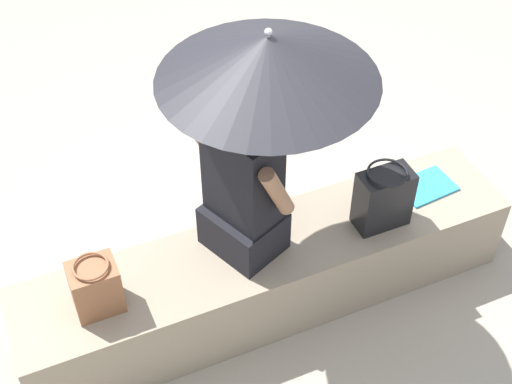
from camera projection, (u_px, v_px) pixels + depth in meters
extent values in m
plane|color=#9E9384|center=(267.00, 301.00, 3.82)|extent=(14.00, 14.00, 0.00)
cube|color=gray|center=(268.00, 274.00, 3.67)|extent=(2.45, 0.49, 0.43)
cube|color=black|center=(244.00, 228.00, 3.45)|extent=(0.39, 0.42, 0.22)
cube|color=black|center=(243.00, 173.00, 3.20)|extent=(0.31, 0.37, 0.48)
sphere|color=#9E7051|center=(242.00, 111.00, 2.96)|extent=(0.20, 0.20, 0.20)
cylinder|color=#9E7051|center=(210.00, 148.00, 3.28)|extent=(0.21, 0.14, 0.32)
cylinder|color=#9E7051|center=(277.00, 192.00, 3.09)|extent=(0.21, 0.14, 0.32)
cylinder|color=#B7B7BC|center=(266.00, 151.00, 3.14)|extent=(0.02, 0.02, 1.14)
cone|color=black|center=(267.00, 58.00, 2.81)|extent=(0.89, 0.89, 0.20)
sphere|color=#B7B7BC|center=(268.00, 32.00, 2.73)|extent=(0.03, 0.03, 0.03)
cube|color=black|center=(383.00, 199.00, 3.52)|extent=(0.26, 0.14, 0.31)
torus|color=black|center=(388.00, 173.00, 3.40)|extent=(0.19, 0.19, 0.01)
cube|color=brown|center=(96.00, 287.00, 3.18)|extent=(0.21, 0.16, 0.25)
torus|color=brown|center=(90.00, 266.00, 3.08)|extent=(0.16, 0.16, 0.01)
cube|color=#339ED1|center=(426.00, 186.00, 3.80)|extent=(0.30, 0.22, 0.01)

